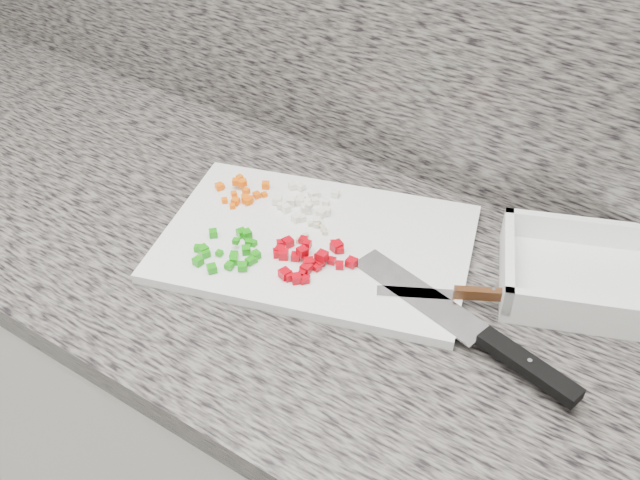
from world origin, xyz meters
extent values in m
cube|color=white|center=(0.00, 1.44, 0.43)|extent=(3.92, 0.62, 0.86)
cube|color=#645F58|center=(0.00, 1.44, 0.88)|extent=(3.96, 0.64, 0.04)
cube|color=#645F58|center=(0.00, 1.74, 1.20)|extent=(3.92, 0.02, 0.60)
cube|color=white|center=(0.01, 1.48, 0.91)|extent=(0.54, 0.43, 0.02)
cube|color=#FD6105|center=(-0.16, 1.50, 0.92)|extent=(0.01, 0.01, 0.01)
cube|color=#FD6105|center=(-0.13, 1.54, 0.92)|extent=(0.02, 0.02, 0.01)
cube|color=#FD6105|center=(-0.16, 1.47, 0.92)|extent=(0.01, 0.01, 0.01)
cube|color=#FD6105|center=(-0.14, 1.47, 0.92)|extent=(0.01, 0.01, 0.01)
cube|color=#FD6105|center=(-0.12, 1.52, 0.92)|extent=(0.01, 0.01, 0.01)
cube|color=#FD6105|center=(-0.15, 1.51, 0.92)|extent=(0.01, 0.01, 0.01)
cube|color=#FD6105|center=(-0.16, 1.52, 0.93)|extent=(0.02, 0.02, 0.01)
cube|color=#FD6105|center=(-0.13, 1.50, 0.92)|extent=(0.01, 0.01, 0.01)
cube|color=#FD6105|center=(-0.19, 1.50, 0.92)|extent=(0.02, 0.02, 0.01)
cube|color=#FD6105|center=(-0.14, 1.50, 0.92)|extent=(0.02, 0.02, 0.01)
cube|color=#FD6105|center=(-0.13, 1.50, 0.92)|extent=(0.02, 0.02, 0.01)
cube|color=#FD6105|center=(-0.18, 1.54, 0.92)|extent=(0.01, 0.01, 0.01)
cube|color=#FD6105|center=(-0.15, 1.48, 0.92)|extent=(0.01, 0.01, 0.01)
cube|color=#FD6105|center=(-0.17, 1.52, 0.93)|extent=(0.02, 0.02, 0.01)
cube|color=#FD6105|center=(-0.16, 1.52, 0.93)|extent=(0.01, 0.01, 0.01)
cube|color=#FD6105|center=(-0.13, 1.52, 0.92)|extent=(0.01, 0.01, 0.01)
cube|color=#FD6105|center=(-0.19, 1.50, 0.92)|extent=(0.01, 0.01, 0.01)
cube|color=#FD6105|center=(-0.13, 1.49, 0.92)|extent=(0.01, 0.01, 0.01)
cube|color=white|center=(-0.08, 1.57, 0.92)|extent=(0.01, 0.01, 0.01)
cube|color=white|center=(-0.02, 1.59, 0.92)|extent=(0.01, 0.01, 0.01)
cube|color=white|center=(-0.06, 1.55, 0.92)|extent=(0.02, 0.02, 0.01)
cube|color=white|center=(-0.01, 1.51, 0.92)|extent=(0.02, 0.02, 0.01)
cube|color=white|center=(-0.01, 1.53, 0.92)|extent=(0.01, 0.01, 0.01)
cube|color=white|center=(-0.03, 1.50, 0.92)|extent=(0.01, 0.01, 0.01)
cube|color=white|center=(-0.07, 1.51, 0.92)|extent=(0.02, 0.02, 0.01)
cube|color=white|center=(-0.07, 1.53, 0.92)|extent=(0.02, 0.02, 0.01)
cube|color=white|center=(-0.02, 1.56, 0.92)|extent=(0.01, 0.01, 0.01)
cube|color=white|center=(-0.01, 1.54, 0.92)|extent=(0.02, 0.02, 0.01)
cube|color=white|center=(-0.09, 1.52, 0.92)|extent=(0.02, 0.02, 0.01)
cube|color=white|center=(-0.06, 1.54, 0.92)|extent=(0.02, 0.02, 0.01)
cube|color=white|center=(-0.09, 1.57, 0.92)|extent=(0.02, 0.02, 0.01)
cube|color=white|center=(-0.04, 1.55, 0.92)|extent=(0.02, 0.02, 0.01)
cube|color=white|center=(-0.04, 1.53, 0.92)|extent=(0.02, 0.02, 0.01)
cube|color=white|center=(-0.05, 1.57, 0.92)|extent=(0.01, 0.01, 0.01)
cube|color=white|center=(-0.08, 1.51, 0.92)|extent=(0.01, 0.01, 0.01)
cube|color=white|center=(-0.03, 1.53, 0.93)|extent=(0.01, 0.01, 0.01)
cube|color=white|center=(-0.05, 1.54, 0.92)|extent=(0.01, 0.01, 0.01)
cube|color=white|center=(-0.08, 1.52, 0.92)|extent=(0.01, 0.01, 0.01)
cube|color=white|center=(-0.04, 1.50, 0.92)|extent=(0.02, 0.02, 0.01)
cube|color=white|center=(-0.05, 1.57, 0.92)|extent=(0.02, 0.02, 0.01)
cube|color=#17920D|center=(-0.05, 1.35, 0.92)|extent=(0.01, 0.01, 0.01)
cube|color=#17920D|center=(-0.04, 1.39, 0.92)|extent=(0.02, 0.02, 0.01)
cube|color=#17920D|center=(-0.10, 1.35, 0.92)|extent=(0.02, 0.02, 0.01)
cube|color=#17920D|center=(-0.07, 1.39, 0.93)|extent=(0.01, 0.01, 0.01)
cube|color=#17920D|center=(-0.12, 1.36, 0.92)|extent=(0.01, 0.01, 0.01)
cube|color=#17920D|center=(-0.04, 1.36, 0.92)|extent=(0.02, 0.02, 0.01)
cube|color=#17920D|center=(-0.05, 1.39, 0.92)|extent=(0.02, 0.02, 0.01)
cube|color=#17920D|center=(-0.12, 1.40, 0.92)|extent=(0.02, 0.02, 0.01)
cube|color=#17920D|center=(-0.09, 1.42, 0.92)|extent=(0.02, 0.02, 0.01)
cube|color=#17920D|center=(-0.06, 1.37, 0.92)|extent=(0.02, 0.02, 0.01)
cube|color=#17920D|center=(-0.10, 1.33, 0.92)|extent=(0.01, 0.01, 0.01)
cube|color=#17920D|center=(-0.06, 1.37, 0.92)|extent=(0.02, 0.02, 0.01)
cube|color=#17920D|center=(-0.06, 1.41, 0.92)|extent=(0.01, 0.01, 0.01)
cube|color=#17920D|center=(-0.04, 1.38, 0.92)|extent=(0.01, 0.01, 0.01)
cube|color=#17920D|center=(-0.06, 1.41, 0.92)|extent=(0.01, 0.01, 0.01)
cube|color=#17920D|center=(-0.09, 1.37, 0.92)|extent=(0.01, 0.01, 0.01)
cube|color=#17920D|center=(-0.07, 1.33, 0.92)|extent=(0.02, 0.02, 0.01)
cube|color=#17920D|center=(-0.08, 1.42, 0.92)|extent=(0.02, 0.02, 0.01)
cube|color=#17920D|center=(-0.03, 1.38, 0.92)|extent=(0.01, 0.01, 0.01)
cube|color=#17920D|center=(-0.11, 1.36, 0.92)|extent=(0.02, 0.02, 0.01)
cube|color=#B2020E|center=(-0.02, 1.43, 0.92)|extent=(0.01, 0.01, 0.01)
cube|color=#B2020E|center=(-0.01, 1.44, 0.92)|extent=(0.02, 0.02, 0.01)
cube|color=#B2020E|center=(0.05, 1.43, 0.93)|extent=(0.02, 0.02, 0.01)
cube|color=#B2020E|center=(0.05, 1.48, 0.92)|extent=(0.02, 0.02, 0.01)
cube|color=#B2020E|center=(0.04, 1.41, 0.92)|extent=(0.02, 0.02, 0.01)
cube|color=#B2020E|center=(0.00, 1.41, 0.92)|extent=(0.02, 0.02, 0.01)
cube|color=#B2020E|center=(0.05, 1.47, 0.92)|extent=(0.02, 0.02, 0.01)
cube|color=#B2020E|center=(0.02, 1.44, 0.93)|extent=(0.01, 0.01, 0.01)
cube|color=#B2020E|center=(0.06, 1.44, 0.92)|extent=(0.01, 0.01, 0.01)
cube|color=#B2020E|center=(0.06, 1.39, 0.92)|extent=(0.01, 0.01, 0.01)
cube|color=#B2020E|center=(0.06, 1.47, 0.92)|extent=(0.02, 0.02, 0.01)
cube|color=#B2020E|center=(0.09, 1.45, 0.92)|extent=(0.02, 0.02, 0.01)
cube|color=#B2020E|center=(0.08, 1.44, 0.92)|extent=(0.02, 0.02, 0.01)
cube|color=#B2020E|center=(0.02, 1.38, 0.92)|extent=(0.02, 0.02, 0.01)
cube|color=#B2020E|center=(0.04, 1.42, 0.92)|extent=(0.02, 0.02, 0.01)
cube|color=#B2020E|center=(0.05, 1.48, 0.92)|extent=(0.02, 0.02, 0.01)
cube|color=#B2020E|center=(0.05, 1.44, 0.92)|extent=(0.02, 0.02, 0.01)
cube|color=#B2020E|center=(0.05, 1.42, 0.92)|extent=(0.01, 0.01, 0.01)
cube|color=#B2020E|center=(0.03, 1.38, 0.92)|extent=(0.02, 0.02, 0.01)
cube|color=#B2020E|center=(0.05, 1.43, 0.92)|extent=(0.02, 0.02, 0.01)
cube|color=#B2020E|center=(0.02, 1.43, 0.93)|extent=(0.02, 0.02, 0.01)
cube|color=#B2020E|center=(0.05, 1.39, 0.92)|extent=(0.01, 0.01, 0.01)
cube|color=#B2020E|center=(0.04, 1.40, 0.92)|extent=(0.01, 0.01, 0.01)
cube|color=#B2020E|center=(-0.01, 1.41, 0.92)|extent=(0.02, 0.02, 0.01)
cube|color=#B2020E|center=(-0.01, 1.42, 0.92)|extent=(0.02, 0.02, 0.01)
cube|color=#B2020E|center=(0.00, 1.46, 0.92)|extent=(0.01, 0.01, 0.01)
cube|color=#B2020E|center=(0.04, 1.38, 0.92)|extent=(0.02, 0.02, 0.01)
cube|color=#B2020E|center=(0.01, 1.42, 0.92)|extent=(0.02, 0.02, 0.01)
cube|color=beige|center=(0.00, 1.47, 0.92)|extent=(0.01, 0.01, 0.01)
cube|color=beige|center=(-0.01, 1.46, 0.92)|extent=(0.01, 0.01, 0.01)
cube|color=beige|center=(0.01, 1.50, 0.92)|extent=(0.01, 0.01, 0.01)
cube|color=beige|center=(0.01, 1.50, 0.92)|extent=(0.01, 0.01, 0.01)
cube|color=beige|center=(0.00, 1.47, 0.92)|extent=(0.01, 0.01, 0.01)
cube|color=beige|center=(0.02, 1.50, 0.92)|extent=(0.01, 0.01, 0.01)
cube|color=beige|center=(0.00, 1.50, 0.92)|extent=(0.01, 0.01, 0.01)
cube|color=beige|center=(-0.01, 1.50, 0.92)|extent=(0.01, 0.01, 0.01)
cube|color=beige|center=(0.01, 1.46, 0.92)|extent=(0.01, 0.01, 0.01)
cube|color=silver|center=(0.20, 1.45, 0.92)|extent=(0.22, 0.10, 0.00)
cube|color=black|center=(0.38, 1.41, 0.92)|extent=(0.14, 0.06, 0.02)
cylinder|color=silver|center=(0.38, 1.41, 0.93)|extent=(0.01, 0.01, 0.00)
cube|color=silver|center=(0.20, 1.45, 0.92)|extent=(0.10, 0.07, 0.00)
cube|color=#4A2912|center=(0.29, 1.50, 0.92)|extent=(0.10, 0.06, 0.02)
cylinder|color=silver|center=(0.29, 1.50, 0.93)|extent=(0.01, 0.01, 0.00)
cube|color=white|center=(0.40, 1.62, 0.91)|extent=(0.32, 0.28, 0.01)
cube|color=white|center=(0.37, 1.70, 0.93)|extent=(0.25, 0.11, 0.04)
cube|color=white|center=(0.43, 1.54, 0.93)|extent=(0.25, 0.11, 0.04)
cube|color=white|center=(0.28, 1.57, 0.93)|extent=(0.08, 0.18, 0.04)
camera|label=1|loc=(0.48, 0.78, 1.60)|focal=40.00mm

